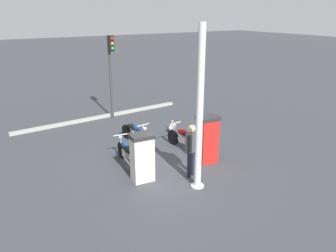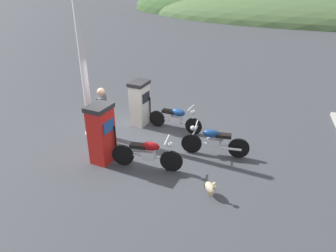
# 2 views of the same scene
# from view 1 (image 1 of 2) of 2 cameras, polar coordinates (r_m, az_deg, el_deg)

# --- Properties ---
(ground_plane) EXTENTS (120.00, 120.00, 0.00)m
(ground_plane) POSITION_cam_1_polar(r_m,az_deg,el_deg) (11.41, 0.55, -6.96)
(ground_plane) COLOR #383A3F
(fuel_pump_near) EXTENTS (0.65, 0.75, 1.68)m
(fuel_pump_near) POSITION_cam_1_polar(r_m,az_deg,el_deg) (11.51, 6.74, -2.24)
(fuel_pump_near) COLOR red
(fuel_pump_near) RESTS_ON ground
(fuel_pump_far) EXTENTS (0.63, 0.76, 1.53)m
(fuel_pump_far) POSITION_cam_1_polar(r_m,az_deg,el_deg) (10.26, -4.46, -5.35)
(fuel_pump_far) COLOR silver
(fuel_pump_far) RESTS_ON ground
(motorcycle_near_pump) EXTENTS (1.94, 0.56, 0.94)m
(motorcycle_near_pump) POSITION_cam_1_polar(r_m,az_deg,el_deg) (12.59, 2.72, -2.11)
(motorcycle_near_pump) COLOR black
(motorcycle_near_pump) RESTS_ON ground
(motorcycle_far_pump) EXTENTS (1.89, 0.58, 0.92)m
(motorcycle_far_pump) POSITION_cam_1_polar(r_m,az_deg,el_deg) (11.50, -7.16, -4.48)
(motorcycle_far_pump) COLOR black
(motorcycle_far_pump) RESTS_ON ground
(motorcycle_extra) EXTENTS (1.94, 0.56, 0.94)m
(motorcycle_extra) POSITION_cam_1_polar(r_m,az_deg,el_deg) (13.22, -5.52, -1.16)
(motorcycle_extra) COLOR black
(motorcycle_extra) RESTS_ON ground
(attendant_person) EXTENTS (0.28, 0.57, 1.72)m
(attendant_person) POSITION_cam_1_polar(r_m,az_deg,el_deg) (10.42, 4.07, -3.62)
(attendant_person) COLOR #1E1E2D
(attendant_person) RESTS_ON ground
(wandering_duck) EXTENTS (0.41, 0.44, 0.50)m
(wandering_duck) POSITION_cam_1_polar(r_m,az_deg,el_deg) (14.42, 0.55, -0.20)
(wandering_duck) COLOR tan
(wandering_duck) RESTS_ON ground
(roadside_traffic_light) EXTENTS (0.40, 0.29, 3.96)m
(roadside_traffic_light) POSITION_cam_1_polar(r_m,az_deg,el_deg) (16.04, -9.78, 10.55)
(roadside_traffic_light) COLOR #38383A
(roadside_traffic_light) RESTS_ON ground
(canopy_support_pole) EXTENTS (0.40, 0.40, 4.76)m
(canopy_support_pole) POSITION_cam_1_polar(r_m,az_deg,el_deg) (9.35, 5.45, 2.15)
(canopy_support_pole) COLOR silver
(canopy_support_pole) RESTS_ON ground
(road_edge_kerb) EXTENTS (0.79, 8.56, 0.12)m
(road_edge_kerb) POSITION_cam_1_polar(r_m,az_deg,el_deg) (16.77, -11.30, 1.59)
(road_edge_kerb) COLOR #9E9E93
(road_edge_kerb) RESTS_ON ground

